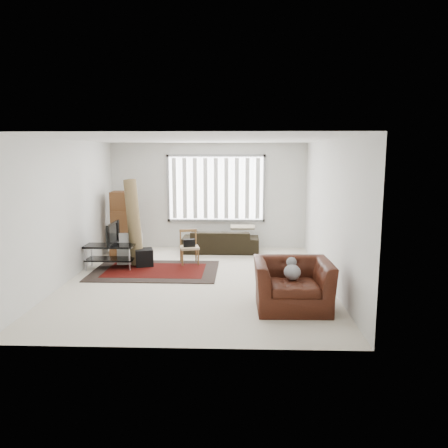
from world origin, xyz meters
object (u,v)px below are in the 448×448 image
object	(u,v)px
armchair	(293,281)
tv_stand	(110,251)
side_chair	(189,245)
moving_boxes	(124,225)
sofa	(221,238)

from	to	relation	value
armchair	tv_stand	bearing A→B (deg)	146.52
side_chair	armchair	xyz separation A→B (m)	(1.96, -2.72, 0.02)
moving_boxes	tv_stand	bearing A→B (deg)	-87.97
moving_boxes	sofa	distance (m)	2.38
side_chair	armchair	size ratio (longest dim) A/B	0.63
tv_stand	moving_boxes	size ratio (longest dim) A/B	0.68
tv_stand	sofa	distance (m)	2.83
tv_stand	armchair	xyz separation A→B (m)	(3.60, -2.28, 0.07)
moving_boxes	armchair	size ratio (longest dim) A/B	1.26
side_chair	armchair	bearing A→B (deg)	-68.03
tv_stand	sofa	bearing A→B (deg)	36.00
tv_stand	armchair	world-z (taller)	armchair
moving_boxes	sofa	world-z (taller)	moving_boxes
sofa	moving_boxes	bearing A→B (deg)	7.60
tv_stand	moving_boxes	distance (m)	1.43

